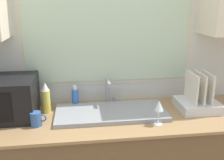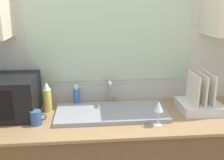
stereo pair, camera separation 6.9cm
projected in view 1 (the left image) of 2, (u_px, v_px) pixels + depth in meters
The scene contains 9 objects.
wall_back at pixel (109, 35), 2.01m from camera, with size 6.00×0.38×2.60m.
sink_basin at pixel (111, 113), 1.90m from camera, with size 0.80×0.36×0.03m.
faucet at pixel (108, 90), 2.05m from camera, with size 0.08×0.16×0.21m.
microwave at pixel (0, 98), 1.83m from camera, with size 0.50×0.38×0.28m.
dish_rack at pixel (198, 101), 1.98m from camera, with size 0.30×0.28×0.29m.
spray_bottle at pixel (46, 98), 1.92m from camera, with size 0.06×0.06×0.23m.
soap_bottle at pixel (75, 97), 2.04m from camera, with size 0.05×0.05×0.17m.
mug_near_sink at pixel (36, 119), 1.72m from camera, with size 0.11×0.07×0.10m.
wine_glass at pixel (159, 107), 1.72m from camera, with size 0.06×0.06×0.17m.
Camera 1 is at (-0.24, -1.40, 1.68)m, focal length 42.00 mm.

